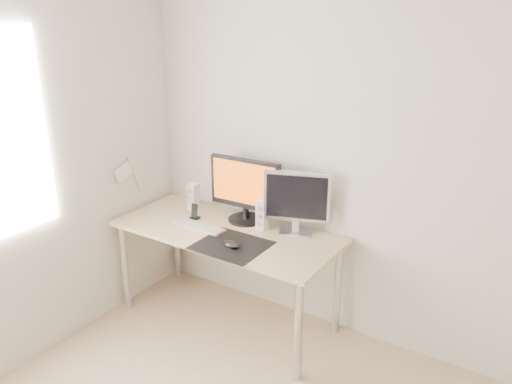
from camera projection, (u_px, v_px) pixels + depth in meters
The scene contains 11 objects.
wall_back at pixel (379, 166), 3.12m from camera, with size 3.50×3.50×0.00m, color silver.
mousepad at pixel (232, 245), 3.24m from camera, with size 0.45×0.40×0.00m, color black.
mouse at pixel (231, 244), 3.20m from camera, with size 0.12×0.07×0.04m, color black.
desk at pixel (226, 239), 3.50m from camera, with size 1.60×0.70×0.73m.
main_monitor at pixel (245, 188), 3.53m from camera, with size 0.55×0.27×0.47m.
second_monitor at pixel (297, 200), 3.35m from camera, with size 0.44×0.22×0.43m.
speaker_left at pixel (193, 197), 3.78m from camera, with size 0.07×0.08×0.21m.
speaker_right at pixel (262, 215), 3.46m from camera, with size 0.07×0.08×0.21m.
keyboard at pixel (198, 226), 3.51m from camera, with size 0.42×0.13×0.02m.
phone_dock at pixel (195, 214), 3.64m from camera, with size 0.06×0.06×0.11m.
pennant at pixel (127, 173), 3.66m from camera, with size 0.01×0.23×0.29m.
Camera 1 is at (0.97, -1.18, 2.17)m, focal length 35.00 mm.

